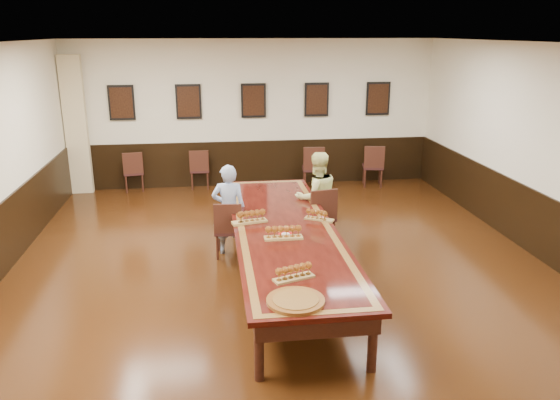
{
  "coord_description": "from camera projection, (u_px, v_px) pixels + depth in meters",
  "views": [
    {
      "loc": [
        -0.99,
        -7.01,
        3.36
      ],
      "look_at": [
        0.0,
        0.5,
        1.0
      ],
      "focal_mm": 35.0,
      "sensor_mm": 36.0,
      "label": 1
    }
  ],
  "objects": [
    {
      "name": "red_plate_grp",
      "position": [
        286.0,
        235.0,
        7.25
      ],
      "size": [
        0.2,
        0.2,
        0.03
      ],
      "color": "red",
      "rests_on": "conference_table"
    },
    {
      "name": "flight_d",
      "position": [
        294.0,
        273.0,
        5.95
      ],
      "size": [
        0.49,
        0.29,
        0.17
      ],
      "color": "olive",
      "rests_on": "conference_table"
    },
    {
      "name": "flight_c",
      "position": [
        283.0,
        233.0,
        7.1
      ],
      "size": [
        0.5,
        0.15,
        0.19
      ],
      "color": "olive",
      "rests_on": "conference_table"
    },
    {
      "name": "posters",
      "position": [
        254.0,
        101.0,
        11.87
      ],
      "size": [
        6.14,
        0.04,
        0.74
      ],
      "color": "black",
      "rests_on": "wall_back"
    },
    {
      "name": "ceiling",
      "position": [
        285.0,
        43.0,
        6.8
      ],
      "size": [
        8.0,
        10.0,
        0.02
      ],
      "primitive_type": "cube",
      "color": "white",
      "rests_on": "floor"
    },
    {
      "name": "floor",
      "position": [
        285.0,
        278.0,
        7.76
      ],
      "size": [
        8.0,
        10.0,
        0.02
      ],
      "primitive_type": "cube",
      "color": "black",
      "rests_on": "ground"
    },
    {
      "name": "spare_chair_a",
      "position": [
        133.0,
        171.0,
        11.84
      ],
      "size": [
        0.48,
        0.51,
        0.89
      ],
      "primitive_type": null,
      "rotation": [
        0.0,
        0.0,
        3.3
      ],
      "color": "black",
      "rests_on": "floor"
    },
    {
      "name": "carved_platter",
      "position": [
        296.0,
        301.0,
        5.46
      ],
      "size": [
        0.68,
        0.68,
        0.05
      ],
      "color": "#5C3312",
      "rests_on": "conference_table"
    },
    {
      "name": "person_man",
      "position": [
        229.0,
        210.0,
        8.41
      ],
      "size": [
        0.56,
        0.4,
        1.43
      ],
      "primitive_type": "imported",
      "rotation": [
        0.0,
        0.0,
        3.03
      ],
      "color": "#4C76BF",
      "rests_on": "floor"
    },
    {
      "name": "spare_chair_d",
      "position": [
        373.0,
        165.0,
        12.22
      ],
      "size": [
        0.53,
        0.56,
        0.94
      ],
      "primitive_type": null,
      "rotation": [
        0.0,
        0.0,
        2.95
      ],
      "color": "black",
      "rests_on": "floor"
    },
    {
      "name": "flight_a",
      "position": [
        250.0,
        217.0,
        7.7
      ],
      "size": [
        0.52,
        0.26,
        0.19
      ],
      "color": "olive",
      "rests_on": "conference_table"
    },
    {
      "name": "pink_phone",
      "position": [
        323.0,
        219.0,
        7.89
      ],
      "size": [
        0.08,
        0.15,
        0.01
      ],
      "primitive_type": "cube",
      "rotation": [
        0.0,
        0.0,
        -0.08
      ],
      "color": "#CA4390",
      "rests_on": "conference_table"
    },
    {
      "name": "conference_table",
      "position": [
        285.0,
        237.0,
        7.58
      ],
      "size": [
        1.4,
        5.0,
        0.76
      ],
      "color": "black",
      "rests_on": "floor"
    },
    {
      "name": "spare_chair_b",
      "position": [
        200.0,
        168.0,
        12.05
      ],
      "size": [
        0.41,
        0.45,
        0.88
      ],
      "primitive_type": null,
      "rotation": [
        0.0,
        0.0,
        3.14
      ],
      "color": "black",
      "rests_on": "floor"
    },
    {
      "name": "chair_man",
      "position": [
        229.0,
        228.0,
        8.4
      ],
      "size": [
        0.47,
        0.5,
        0.9
      ],
      "primitive_type": null,
      "rotation": [
        0.0,
        0.0,
        3.03
      ],
      "color": "black",
      "rests_on": "floor"
    },
    {
      "name": "flight_b",
      "position": [
        318.0,
        215.0,
        7.82
      ],
      "size": [
        0.43,
        0.32,
        0.16
      ],
      "color": "olive",
      "rests_on": "conference_table"
    },
    {
      "name": "spare_chair_c",
      "position": [
        313.0,
        167.0,
        11.99
      ],
      "size": [
        0.51,
        0.55,
        0.97
      ],
      "primitive_type": null,
      "rotation": [
        0.0,
        0.0,
        3.03
      ],
      "color": "black",
      "rests_on": "floor"
    },
    {
      "name": "wainscoting",
      "position": [
        285.0,
        245.0,
        7.61
      ],
      "size": [
        8.0,
        10.0,
        1.0
      ],
      "color": "black",
      "rests_on": "floor"
    },
    {
      "name": "wall_back",
      "position": [
        253.0,
        114.0,
        12.02
      ],
      "size": [
        8.0,
        0.02,
        3.2
      ],
      "primitive_type": "cube",
      "color": "beige",
      "rests_on": "floor"
    },
    {
      "name": "chair_woman",
      "position": [
        319.0,
        215.0,
        8.88
      ],
      "size": [
        0.54,
        0.57,
        0.97
      ],
      "primitive_type": null,
      "rotation": [
        0.0,
        0.0,
        3.33
      ],
      "color": "black",
      "rests_on": "floor"
    },
    {
      "name": "person_woman",
      "position": [
        317.0,
        197.0,
        8.89
      ],
      "size": [
        0.85,
        0.71,
        1.51
      ],
      "primitive_type": "imported",
      "rotation": [
        0.0,
        0.0,
        3.33
      ],
      "color": "#EBF096",
      "rests_on": "floor"
    },
    {
      "name": "curtain",
      "position": [
        76.0,
        126.0,
        11.42
      ],
      "size": [
        0.45,
        0.18,
        2.9
      ],
      "primitive_type": "cube",
      "color": "#CEBC8D",
      "rests_on": "floor"
    }
  ]
}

